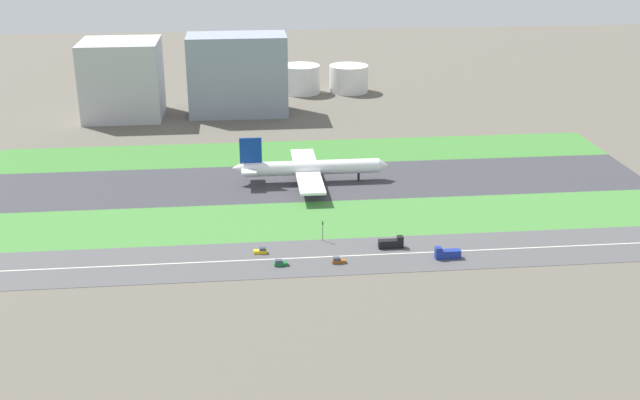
{
  "coord_description": "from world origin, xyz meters",
  "views": [
    {
      "loc": [
        -27.21,
        -304.19,
        110.41
      ],
      "look_at": [
        0.24,
        -36.5,
        6.0
      ],
      "focal_mm": 43.82,
      "sensor_mm": 36.0,
      "label": 1
    }
  ],
  "objects_px": {
    "traffic_light": "(323,229)",
    "terminal_building": "(122,79)",
    "hangar_building": "(238,75)",
    "fuel_tank_east": "(349,79)",
    "airliner": "(308,168)",
    "car_2": "(261,251)",
    "truck_0": "(447,254)",
    "fuel_tank_centre": "(301,79)",
    "car_0": "(338,261)",
    "fuel_tank_west": "(249,80)",
    "truck_1": "(392,243)",
    "car_1": "(280,263)"
  },
  "relations": [
    {
      "from": "truck_0",
      "to": "terminal_building",
      "type": "xyz_separation_m",
      "value": [
        -127.8,
        192.0,
        18.68
      ]
    },
    {
      "from": "truck_0",
      "to": "fuel_tank_centre",
      "type": "xyz_separation_m",
      "value": [
        -29.18,
        237.0,
        6.75
      ]
    },
    {
      "from": "truck_0",
      "to": "fuel_tank_west",
      "type": "height_order",
      "value": "fuel_tank_west"
    },
    {
      "from": "terminal_building",
      "to": "car_2",
      "type": "bearing_deg",
      "value": -69.72
    },
    {
      "from": "car_1",
      "to": "car_0",
      "type": "height_order",
      "value": "same"
    },
    {
      "from": "car_2",
      "to": "traffic_light",
      "type": "xyz_separation_m",
      "value": [
        21.5,
        7.99,
        3.37
      ]
    },
    {
      "from": "car_0",
      "to": "terminal_building",
      "type": "distance_m",
      "value": 213.75
    },
    {
      "from": "truck_0",
      "to": "terminal_building",
      "type": "bearing_deg",
      "value": -56.35
    },
    {
      "from": "truck_0",
      "to": "fuel_tank_west",
      "type": "relative_size",
      "value": 0.35
    },
    {
      "from": "truck_0",
      "to": "traffic_light",
      "type": "bearing_deg",
      "value": -24.75
    },
    {
      "from": "car_1",
      "to": "fuel_tank_west",
      "type": "xyz_separation_m",
      "value": [
        -5.65,
        237.0,
        7.44
      ]
    },
    {
      "from": "fuel_tank_centre",
      "to": "traffic_light",
      "type": "bearing_deg",
      "value": -92.58
    },
    {
      "from": "fuel_tank_west",
      "to": "fuel_tank_east",
      "type": "height_order",
      "value": "fuel_tank_west"
    },
    {
      "from": "truck_0",
      "to": "hangar_building",
      "type": "bearing_deg",
      "value": -70.84
    },
    {
      "from": "truck_0",
      "to": "fuel_tank_centre",
      "type": "bearing_deg",
      "value": -82.98
    },
    {
      "from": "airliner",
      "to": "car_2",
      "type": "height_order",
      "value": "airliner"
    },
    {
      "from": "car_0",
      "to": "traffic_light",
      "type": "relative_size",
      "value": 0.61
    },
    {
      "from": "hangar_building",
      "to": "car_0",
      "type": "bearing_deg",
      "value": -80.88
    },
    {
      "from": "fuel_tank_west",
      "to": "car_0",
      "type": "bearing_deg",
      "value": -84.14
    },
    {
      "from": "traffic_light",
      "to": "terminal_building",
      "type": "height_order",
      "value": "terminal_building"
    },
    {
      "from": "truck_1",
      "to": "car_2",
      "type": "height_order",
      "value": "truck_1"
    },
    {
      "from": "truck_1",
      "to": "fuel_tank_centre",
      "type": "bearing_deg",
      "value": 93.19
    },
    {
      "from": "car_0",
      "to": "terminal_building",
      "type": "bearing_deg",
      "value": -64.42
    },
    {
      "from": "terminal_building",
      "to": "hangar_building",
      "type": "distance_m",
      "value": 61.11
    },
    {
      "from": "traffic_light",
      "to": "hangar_building",
      "type": "bearing_deg",
      "value": 99.03
    },
    {
      "from": "fuel_tank_east",
      "to": "airliner",
      "type": "bearing_deg",
      "value": -103.74
    },
    {
      "from": "airliner",
      "to": "terminal_building",
      "type": "height_order",
      "value": "terminal_building"
    },
    {
      "from": "truck_1",
      "to": "traffic_light",
      "type": "distance_m",
      "value": 24.05
    },
    {
      "from": "hangar_building",
      "to": "fuel_tank_east",
      "type": "xyz_separation_m",
      "value": [
        66.71,
        45.0,
        -13.39
      ]
    },
    {
      "from": "truck_1",
      "to": "traffic_light",
      "type": "xyz_separation_m",
      "value": [
        -22.53,
        7.99,
        2.62
      ]
    },
    {
      "from": "car_1",
      "to": "car_2",
      "type": "relative_size",
      "value": 1.0
    },
    {
      "from": "car_0",
      "to": "traffic_light",
      "type": "bearing_deg",
      "value": -80.05
    },
    {
      "from": "car_2",
      "to": "car_0",
      "type": "distance_m",
      "value": 26.6
    },
    {
      "from": "traffic_light",
      "to": "fuel_tank_west",
      "type": "xyz_separation_m",
      "value": [
        -21.18,
        219.01,
        4.07
      ]
    },
    {
      "from": "fuel_tank_east",
      "to": "traffic_light",
      "type": "bearing_deg",
      "value": -100.11
    },
    {
      "from": "truck_1",
      "to": "hangar_building",
      "type": "distance_m",
      "value": 189.83
    },
    {
      "from": "airliner",
      "to": "truck_1",
      "type": "bearing_deg",
      "value": -71.81
    },
    {
      "from": "truck_1",
      "to": "airliner",
      "type": "bearing_deg",
      "value": 108.19
    },
    {
      "from": "car_0",
      "to": "fuel_tank_west",
      "type": "xyz_separation_m",
      "value": [
        -24.34,
        237.0,
        7.44
      ]
    },
    {
      "from": "airliner",
      "to": "fuel_tank_centre",
      "type": "distance_m",
      "value": 159.31
    },
    {
      "from": "car_2",
      "to": "terminal_building",
      "type": "height_order",
      "value": "terminal_building"
    },
    {
      "from": "airliner",
      "to": "car_2",
      "type": "distance_m",
      "value": 71.57
    },
    {
      "from": "car_2",
      "to": "fuel_tank_centre",
      "type": "height_order",
      "value": "fuel_tank_centre"
    },
    {
      "from": "fuel_tank_east",
      "to": "car_0",
      "type": "bearing_deg",
      "value": -98.61
    },
    {
      "from": "car_1",
      "to": "traffic_light",
      "type": "xyz_separation_m",
      "value": [
        15.53,
        17.99,
        3.37
      ]
    },
    {
      "from": "fuel_tank_centre",
      "to": "airliner",
      "type": "bearing_deg",
      "value": -93.49
    },
    {
      "from": "airliner",
      "to": "truck_0",
      "type": "distance_m",
      "value": 87.26
    },
    {
      "from": "terminal_building",
      "to": "hangar_building",
      "type": "bearing_deg",
      "value": 0.0
    },
    {
      "from": "truck_1",
      "to": "terminal_building",
      "type": "xyz_separation_m",
      "value": [
        -111.28,
        182.0,
        18.68
      ]
    },
    {
      "from": "hangar_building",
      "to": "fuel_tank_west",
      "type": "height_order",
      "value": "hangar_building"
    }
  ]
}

